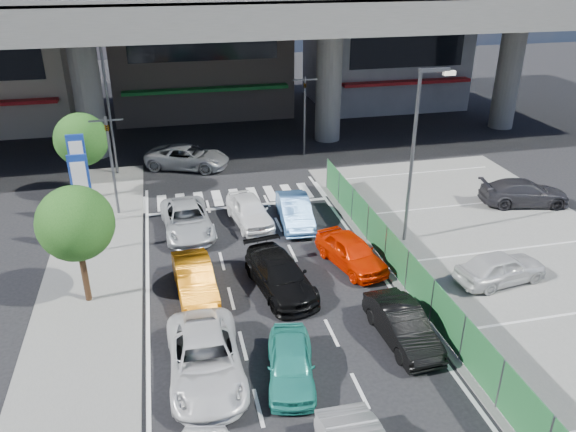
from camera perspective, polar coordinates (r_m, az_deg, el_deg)
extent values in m
plane|color=black|center=(20.18, 0.00, -12.40)|extent=(120.00, 120.00, 0.00)
cube|color=slate|center=(25.94, 23.42, -5.34)|extent=(12.00, 28.00, 0.06)
cube|color=slate|center=(23.34, -19.52, -8.10)|extent=(4.00, 30.00, 0.12)
cylinder|color=slate|center=(38.72, -19.64, 11.42)|extent=(1.80, 1.80, 8.00)
cylinder|color=slate|center=(40.18, 4.15, 13.25)|extent=(1.80, 1.80, 8.00)
cylinder|color=slate|center=(46.21, 21.48, 13.21)|extent=(1.80, 1.80, 8.00)
cube|color=slate|center=(37.88, -8.01, 20.01)|extent=(64.00, 14.00, 2.00)
cube|color=gray|center=(48.93, -9.27, 19.31)|extent=(14.00, 10.00, 15.00)
cube|color=#167029|center=(44.64, -8.31, 12.70)|extent=(12.60, 1.60, 0.25)
cube|color=black|center=(43.88, -8.78, 19.67)|extent=(11.20, 0.10, 6.75)
cube|color=slate|center=(51.83, 9.77, 17.92)|extent=(12.00, 10.00, 12.00)
cube|color=#A01316|center=(47.73, 11.83, 13.25)|extent=(10.80, 1.60, 0.25)
cube|color=black|center=(47.19, 12.21, 17.77)|extent=(9.60, 0.10, 5.40)
cylinder|color=#595B60|center=(29.34, -17.40, 4.72)|extent=(0.14, 0.14, 5.20)
cube|color=#595B60|center=(28.64, -18.03, 9.21)|extent=(1.60, 0.08, 0.08)
imported|color=black|center=(28.72, -17.95, 8.64)|extent=(0.26, 1.24, 0.50)
cylinder|color=#595B60|center=(37.04, 1.69, 10.04)|extent=(0.14, 0.14, 5.20)
cube|color=#595B60|center=(36.48, 1.74, 13.67)|extent=(1.60, 0.08, 0.08)
imported|color=black|center=(36.54, 1.73, 13.21)|extent=(0.26, 1.24, 0.50)
cylinder|color=#595B60|center=(25.43, 12.47, 5.54)|extent=(0.16, 0.16, 8.00)
cube|color=#595B60|center=(24.70, 14.63, 14.15)|extent=(1.40, 0.15, 0.15)
cube|color=silver|center=(25.05, 16.07, 13.79)|extent=(0.50, 0.22, 0.18)
cylinder|color=#595B60|center=(34.70, -17.72, 10.21)|extent=(0.16, 0.16, 8.00)
cube|color=#595B60|center=(33.93, -17.56, 16.67)|extent=(1.40, 0.15, 0.15)
cube|color=silver|center=(33.91, -16.31, 16.56)|extent=(0.50, 0.22, 0.18)
cylinder|color=#595B60|center=(26.35, -19.56, -1.53)|extent=(0.10, 0.10, 2.20)
cube|color=#16359A|center=(25.52, -20.24, 2.68)|extent=(0.80, 0.12, 3.00)
cube|color=white|center=(25.46, -20.25, 2.62)|extent=(0.60, 0.02, 2.40)
cylinder|color=#595B60|center=(29.11, -19.85, 1.00)|extent=(0.10, 0.10, 2.20)
cube|color=#16359A|center=(28.37, -20.47, 4.86)|extent=(0.80, 0.12, 3.00)
cube|color=white|center=(28.30, -20.48, 4.82)|extent=(0.60, 0.02, 2.40)
cylinder|color=#382314|center=(22.76, -19.93, -5.70)|extent=(0.24, 0.24, 2.40)
sphere|color=#194714|center=(21.77, -20.78, -0.71)|extent=(2.80, 2.80, 2.80)
cylinder|color=#382314|center=(32.33, -19.69, 3.61)|extent=(0.24, 0.24, 2.40)
sphere|color=#194714|center=(31.64, -20.26, 7.31)|extent=(2.80, 2.80, 2.80)
imported|color=white|center=(18.45, -8.40, -14.19)|extent=(2.33, 4.98, 1.38)
imported|color=teal|center=(18.24, 0.28, -14.70)|extent=(2.11, 3.82, 1.23)
imported|color=black|center=(20.14, 11.54, -10.81)|extent=(1.58, 3.98, 1.29)
imported|color=orange|center=(22.52, -9.47, -6.32)|extent=(1.69, 4.13, 1.33)
imported|color=black|center=(22.46, -0.81, -6.02)|extent=(2.59, 4.86, 1.34)
imported|color=#EF2500|center=(24.27, 6.44, -3.60)|extent=(2.57, 4.26, 1.36)
imported|color=silver|center=(27.40, -10.23, -0.36)|extent=(2.50, 4.92, 1.33)
imported|color=white|center=(27.91, -3.94, 0.56)|extent=(2.17, 4.23, 1.38)
imported|color=#487BB9|center=(27.80, 0.70, 0.49)|extent=(1.76, 4.24, 1.36)
imported|color=gray|center=(35.76, -10.17, 5.91)|extent=(5.66, 4.16, 1.43)
imported|color=silver|center=(24.45, 20.80, -4.91)|extent=(4.04, 2.09, 1.31)
imported|color=#2D2C31|center=(32.39, 22.88, 2.21)|extent=(4.92, 2.81, 1.34)
cone|color=#DC420C|center=(25.88, 10.72, -2.54)|extent=(0.48, 0.48, 0.78)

